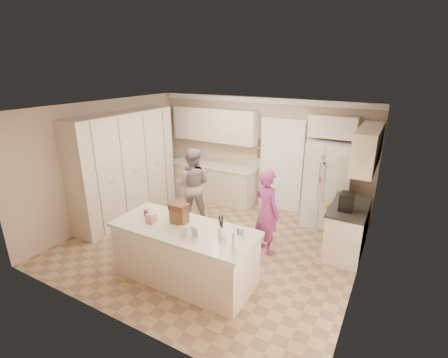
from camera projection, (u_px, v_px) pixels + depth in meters
The scene contains 41 objects.
floor at pixel (211, 245), 6.27m from camera, with size 5.20×4.60×0.02m, color #A08258.
ceiling at pixel (209, 107), 5.40m from camera, with size 5.20×4.60×0.02m, color white.
wall_back at pixel (260, 153), 7.74m from camera, with size 5.20×0.02×2.60m, color tan.
wall_front at pixel (110, 237), 3.93m from camera, with size 5.20×0.02×2.60m, color tan.
wall_left at pixel (107, 161), 7.03m from camera, with size 0.02×4.60×2.60m, color tan.
wall_right at pixel (365, 211), 4.63m from camera, with size 0.02×4.60×2.60m, color tan.
crown_back at pixel (261, 100), 7.29m from camera, with size 5.20×0.08×0.12m, color white.
pantry_bank at pixel (125, 167), 7.10m from camera, with size 0.60×2.60×2.35m, color beige.
back_base_cab at pixel (213, 182), 8.29m from camera, with size 2.20×0.60×0.88m, color beige.
back_countertop at pixel (212, 165), 8.13m from camera, with size 2.24×0.63×0.04m, color beige.
back_upper_cab at pixel (215, 125), 7.91m from camera, with size 2.20×0.35×0.80m, color beige.
doorway_opening at pixel (281, 166), 7.54m from camera, with size 0.90×0.06×2.10m, color black.
doorway_casing at pixel (281, 167), 7.51m from camera, with size 1.02×0.03×2.22m, color white.
wall_frame_upper at pixel (261, 143), 7.61m from camera, with size 0.15×0.02×0.20m, color brown.
wall_frame_lower at pixel (260, 154), 7.70m from camera, with size 0.15×0.02×0.20m, color brown.
refrigerator at pixel (325, 184), 6.85m from camera, with size 0.90×0.70×1.80m, color white.
fridge_seam at pixel (321, 189), 6.56m from camera, with size 0.01×0.02×1.78m, color gray.
fridge_dispenser at pixel (311, 176), 6.57m from camera, with size 0.22×0.03×0.35m, color black.
fridge_handle_l at pixel (319, 182), 6.52m from camera, with size 0.02×0.02×0.85m, color silver.
fridge_handle_r at pixel (324, 183), 6.47m from camera, with size 0.02×0.02×0.85m, color silver.
over_fridge_cab at pixel (333, 126), 6.56m from camera, with size 0.95×0.35×0.45m, color beige.
right_base_cab at pixel (347, 230), 5.88m from camera, with size 0.60×1.20×0.88m, color beige.
right_countertop at pixel (350, 207), 5.74m from camera, with size 0.63×1.24×0.04m, color #2D2B28.
right_upper_cab at pixel (368, 148), 5.49m from camera, with size 0.35×1.50×0.70m, color beige.
coffee_maker at pixel (347, 202), 5.53m from camera, with size 0.22×0.28×0.30m, color black.
island_base at pixel (185, 255), 5.12m from camera, with size 2.20×0.90×0.88m, color beige.
island_top at pixel (184, 229), 4.97m from camera, with size 2.28×0.96×0.05m, color beige.
utensil_crock at pixel (222, 232), 4.68m from camera, with size 0.13×0.13×0.15m, color white.
tissue_box at pixel (151, 218), 5.11m from camera, with size 0.13×0.13×0.14m, color pink.
tissue_plume at pixel (151, 212), 5.07m from camera, with size 0.08×0.08×0.08m, color white.
dollhouse_body at pixel (179, 216), 5.07m from camera, with size 0.26×0.18×0.22m, color brown.
dollhouse_roof at pixel (179, 207), 5.02m from camera, with size 0.28×0.20×0.10m, color #592D1E.
jam_jar at pixel (146, 213), 5.35m from camera, with size 0.07×0.07×0.09m, color #59263F.
greeting_card_a at pixel (184, 231), 4.70m from camera, with size 0.12×0.01×0.16m, color white.
greeting_card_b at pixel (194, 231), 4.67m from camera, with size 0.12×0.01×0.16m, color silver.
water_bottle at pixel (234, 240), 4.36m from camera, with size 0.07×0.07×0.24m, color silver.
shaker_salt at pixel (238, 231), 4.75m from camera, with size 0.05×0.05×0.09m, color #4772AC.
shaker_pepper at pixel (242, 232), 4.72m from camera, with size 0.05×0.05×0.09m, color #4772AC.
teen_boy at pixel (193, 185), 7.01m from camera, with size 0.80×0.62×1.65m, color gray.
teen_girl at pixel (267, 211), 5.82m from camera, with size 0.58×0.38×1.59m, color #BC3B97.
fridge_magnets at pixel (321, 189), 6.55m from camera, with size 0.76×0.02×1.44m, color tan, non-canonical shape.
Camera 1 is at (2.90, -4.67, 3.26)m, focal length 26.00 mm.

